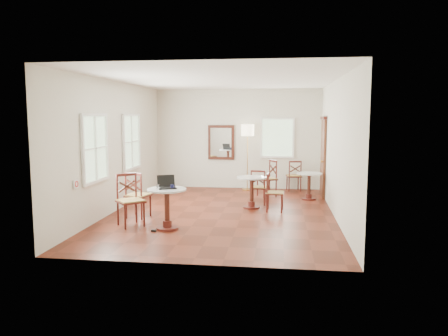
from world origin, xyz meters
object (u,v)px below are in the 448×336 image
object	(u,v)px
cafe_table_mid	(252,189)
navy_mug	(172,187)
water_glass	(158,187)
chair_near_b	(130,200)
cafe_table_near	(167,204)
chair_mid_a	(259,187)
cafe_table_back	(309,183)
mouse	(163,188)
chair_near_a	(138,195)
chair_back_b	(268,178)
laptop	(167,185)
floor_lamp	(248,135)
power_adapter	(154,231)
chair_back_a	(294,176)
chair_mid_b	(274,192)

from	to	relation	value
cafe_table_mid	navy_mug	size ratio (longest dim) A/B	7.50
water_glass	chair_near_b	bearing A→B (deg)	156.19
cafe_table_near	chair_mid_a	bearing A→B (deg)	57.88
cafe_table_mid	cafe_table_back	world-z (taller)	cafe_table_mid
mouse	navy_mug	size ratio (longest dim) A/B	1.06
chair_near_a	chair_back_b	xyz separation A→B (m)	(2.74, 2.90, -0.00)
laptop	mouse	size ratio (longest dim) A/B	4.01
chair_mid_a	floor_lamp	distance (m)	2.45
floor_lamp	mouse	size ratio (longest dim) A/B	18.20
power_adapter	water_glass	bearing A→B (deg)	58.62
chair_back_a	navy_mug	distance (m)	5.36
chair_mid_b	laptop	distance (m)	2.78
laptop	water_glass	world-z (taller)	laptop
chair_near_b	chair_back_b	world-z (taller)	chair_near_b
chair_near_a	chair_back_a	world-z (taller)	chair_near_a
chair_back_b	laptop	bearing A→B (deg)	-57.05
chair_mid_b	floor_lamp	xyz separation A→B (m)	(-0.83, 2.82, 1.21)
chair_mid_a	power_adapter	size ratio (longest dim) A/B	9.41
navy_mug	cafe_table_back	bearing A→B (deg)	50.43
cafe_table_near	chair_near_a	size ratio (longest dim) A/B	0.80
cafe_table_near	power_adapter	xyz separation A→B (m)	(-0.21, -0.22, -0.48)
cafe_table_mid	power_adapter	distance (m)	2.98
cafe_table_mid	chair_mid_a	world-z (taller)	chair_mid_a
navy_mug	chair_back_a	bearing A→B (deg)	62.34
chair_mid_a	chair_back_a	bearing A→B (deg)	-109.27
cafe_table_mid	navy_mug	bearing A→B (deg)	-122.89
cafe_table_back	chair_mid_b	distance (m)	1.80
cafe_table_back	chair_mid_b	size ratio (longest dim) A/B	0.80
water_glass	chair_mid_a	bearing A→B (deg)	56.75
cafe_table_mid	floor_lamp	world-z (taller)	floor_lamp
cafe_table_back	laptop	distance (m)	4.51
cafe_table_back	chair_back_a	world-z (taller)	chair_back_a
laptop	cafe_table_mid	bearing A→B (deg)	29.78
cafe_table_mid	laptop	world-z (taller)	laptop
cafe_table_mid	cafe_table_back	distance (m)	1.92
cafe_table_near	chair_mid_a	world-z (taller)	chair_mid_a
chair_near_a	chair_mid_a	size ratio (longest dim) A/B	1.14
floor_lamp	laptop	bearing A→B (deg)	-104.93
navy_mug	power_adapter	distance (m)	0.92
floor_lamp	chair_near_b	bearing A→B (deg)	-114.03
mouse	navy_mug	xyz separation A→B (m)	(0.19, 0.00, 0.02)
chair_back_a	chair_mid_a	bearing A→B (deg)	56.18
chair_back_b	floor_lamp	distance (m)	1.62
chair_back_b	navy_mug	distance (m)	4.16
cafe_table_back	water_glass	bearing A→B (deg)	-130.98
floor_lamp	water_glass	xyz separation A→B (m)	(-1.36, -4.82, -0.80)
floor_lamp	mouse	distance (m)	4.94
chair_mid_b	mouse	bearing A→B (deg)	135.07
cafe_table_mid	navy_mug	distance (m)	2.60
cafe_table_back	floor_lamp	xyz separation A→B (m)	(-1.73, 1.26, 1.22)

